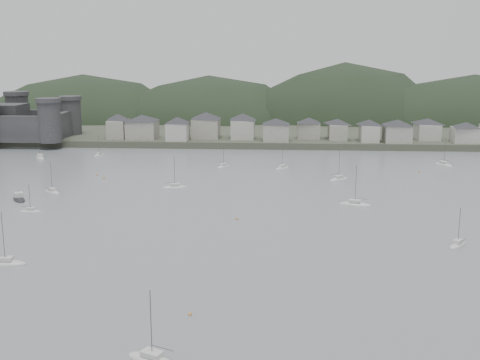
{
  "coord_description": "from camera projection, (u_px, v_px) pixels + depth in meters",
  "views": [
    {
      "loc": [
        11.12,
        -95.18,
        42.07
      ],
      "look_at": [
        0.0,
        75.0,
        6.0
      ],
      "focal_mm": 44.52,
      "sensor_mm": 36.0,
      "label": 1
    }
  ],
  "objects": [
    {
      "name": "ground",
      "position": [
        212.0,
        304.0,
        102.34
      ],
      "size": [
        900.0,
        900.0,
        0.0
      ],
      "primitive_type": "plane",
      "color": "slate",
      "rests_on": "ground"
    },
    {
      "name": "forested_ridge",
      "position": [
        268.0,
        143.0,
        367.38
      ],
      "size": [
        851.55,
        103.94,
        102.57
      ],
      "color": "black",
      "rests_on": "ground"
    },
    {
      "name": "moored_fleet",
      "position": [
        234.0,
        205.0,
        169.07
      ],
      "size": [
        247.18,
        177.13,
        13.44
      ],
      "color": "beige",
      "rests_on": "ground"
    },
    {
      "name": "far_shore_land",
      "position": [
        262.0,
        118.0,
        390.03
      ],
      "size": [
        900.0,
        250.0,
        3.0
      ],
      "primitive_type": "cube",
      "color": "#383D2D",
      "rests_on": "ground"
    },
    {
      "name": "mooring_buoys",
      "position": [
        229.0,
        217.0,
        156.85
      ],
      "size": [
        175.86,
        143.31,
        0.7
      ],
      "color": "#CB8743",
      "rests_on": "ground"
    },
    {
      "name": "waterfront_town",
      "position": [
        364.0,
        128.0,
        276.31
      ],
      "size": [
        451.48,
        28.46,
        12.92
      ],
      "color": "gray",
      "rests_on": "far_shore_land"
    },
    {
      "name": "castle",
      "position": [
        3.0,
        121.0,
        283.27
      ],
      "size": [
        66.0,
        43.0,
        20.0
      ],
      "color": "#2E2E30",
      "rests_on": "far_shore_land"
    },
    {
      "name": "motor_launch_far",
      "position": [
        19.0,
        199.0,
        175.26
      ],
      "size": [
        7.19,
        8.52,
        3.98
      ],
      "rotation": [
        0.0,
        0.0,
        3.75
      ],
      "color": "black",
      "rests_on": "ground"
    }
  ]
}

